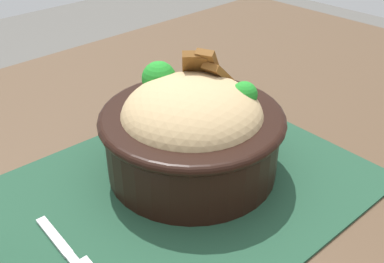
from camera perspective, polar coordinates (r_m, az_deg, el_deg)
table at (r=0.53m, az=-1.55°, el=-12.18°), size 1.32×0.88×0.72m
placemat at (r=0.47m, az=-3.54°, el=-8.48°), size 0.45×0.32×0.00m
bowl at (r=0.48m, az=-0.01°, el=0.34°), size 0.22×0.22×0.13m
fork at (r=0.42m, az=-15.01°, el=-15.54°), size 0.02×0.12×0.00m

